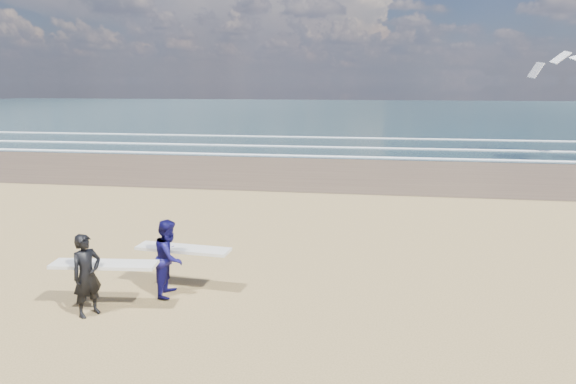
# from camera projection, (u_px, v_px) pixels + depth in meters

# --- Properties ---
(ocean) EXTENTS (220.00, 100.00, 0.02)m
(ocean) POSITION_uv_depth(u_px,v_px,m) (459.00, 113.00, 77.72)
(ocean) COLOR #172F34
(ocean) RESTS_ON ground
(foam_breakers) EXTENTS (220.00, 11.70, 0.05)m
(foam_breakers) POSITION_uv_depth(u_px,v_px,m) (569.00, 151.00, 35.31)
(foam_breakers) COLOR white
(foam_breakers) RESTS_ON ground
(surfer_near) EXTENTS (2.24, 1.10, 1.74)m
(surfer_near) POSITION_uv_depth(u_px,v_px,m) (89.00, 274.00, 10.51)
(surfer_near) COLOR black
(surfer_near) RESTS_ON ground
(surfer_far) EXTENTS (2.24, 1.16, 1.75)m
(surfer_far) POSITION_uv_depth(u_px,v_px,m) (170.00, 257.00, 11.52)
(surfer_far) COLOR #100D4D
(surfer_far) RESTS_ON ground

